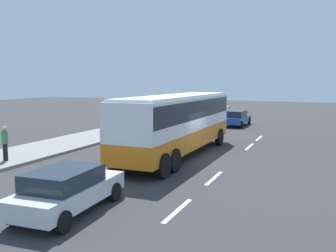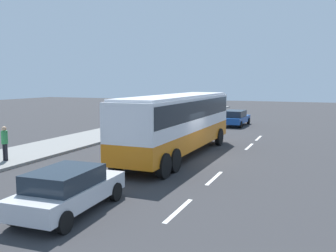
{
  "view_description": "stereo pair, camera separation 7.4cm",
  "coord_description": "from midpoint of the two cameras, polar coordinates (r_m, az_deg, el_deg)",
  "views": [
    {
      "loc": [
        -18.64,
        -6.24,
        4.16
      ],
      "look_at": [
        0.06,
        1.54,
        1.7
      ],
      "focal_mm": 39.63,
      "sensor_mm": 36.0,
      "label": 1
    },
    {
      "loc": [
        -18.66,
        -6.17,
        4.16
      ],
      "look_at": [
        0.06,
        1.54,
        1.7
      ],
      "focal_mm": 39.63,
      "sensor_mm": 36.0,
      "label": 2
    }
  ],
  "objects": [
    {
      "name": "ground_plane",
      "position": [
        20.09,
        4.13,
        -5.05
      ],
      "size": [
        120.0,
        120.0,
        0.0
      ],
      "primitive_type": "plane",
      "color": "#333335"
    },
    {
      "name": "sidewalk_curb",
      "position": [
        24.57,
        -16.84,
        -2.95
      ],
      "size": [
        80.0,
        4.0,
        0.15
      ],
      "primitive_type": "cube",
      "color": "gray",
      "rests_on": "ground_plane"
    },
    {
      "name": "lane_centreline",
      "position": [
        14.95,
        5.76,
        -9.25
      ],
      "size": [
        30.11,
        0.16,
        0.01
      ],
      "color": "white",
      "rests_on": "ground_plane"
    },
    {
      "name": "coach_bus",
      "position": [
        20.45,
        1.72,
        1.17
      ],
      "size": [
        11.85,
        2.72,
        3.4
      ],
      "rotation": [
        0.0,
        0.0,
        -0.01
      ],
      "color": "orange",
      "rests_on": "ground_plane"
    },
    {
      "name": "car_silver_hatch",
      "position": [
        12.29,
        -15.07,
        -9.34
      ],
      "size": [
        4.37,
        2.05,
        1.45
      ],
      "rotation": [
        0.0,
        0.0,
        0.05
      ],
      "color": "silver",
      "rests_on": "ground_plane"
    },
    {
      "name": "car_blue_saloon",
      "position": [
        35.15,
        10.44,
        1.28
      ],
      "size": [
        4.72,
        2.07,
        1.45
      ],
      "rotation": [
        0.0,
        0.0,
        -0.02
      ],
      "color": "#194799",
      "rests_on": "ground_plane"
    },
    {
      "name": "pedestrian_at_crossing",
      "position": [
        20.43,
        -23.72,
        -2.09
      ],
      "size": [
        0.32,
        0.32,
        1.75
      ],
      "rotation": [
        0.0,
        0.0,
        6.18
      ],
      "color": "black",
      "rests_on": "sidewalk_curb"
    }
  ]
}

